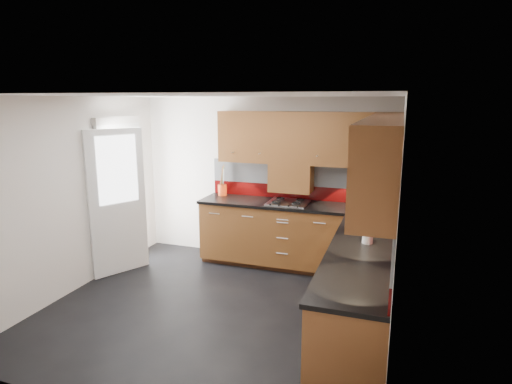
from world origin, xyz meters
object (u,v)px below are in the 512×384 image
(toaster, at_px, (381,201))
(food_processor, at_px, (375,207))
(utensil_pot, at_px, (222,189))
(gas_hob, at_px, (288,202))

(toaster, relative_size, food_processor, 1.07)
(utensil_pot, distance_m, food_processor, 2.34)
(utensil_pot, bearing_deg, food_processor, -14.35)
(food_processor, bearing_deg, gas_hob, 161.97)
(toaster, height_order, food_processor, food_processor)
(gas_hob, xyz_separation_m, toaster, (1.24, 0.15, 0.09))
(gas_hob, bearing_deg, toaster, 6.83)
(gas_hob, xyz_separation_m, food_processor, (1.19, -0.39, 0.13))
(gas_hob, height_order, food_processor, food_processor)
(utensil_pot, bearing_deg, toaster, -1.03)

